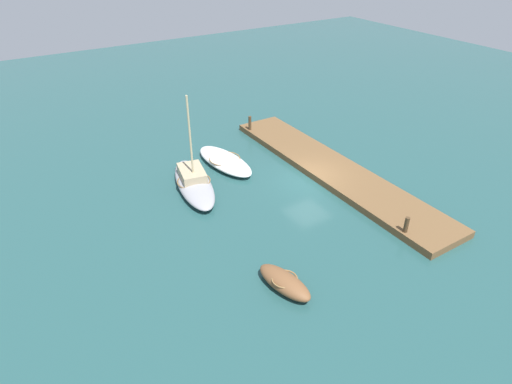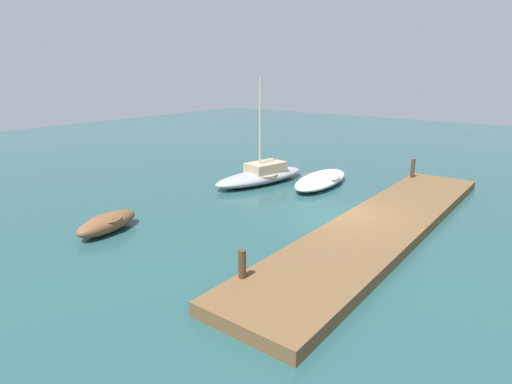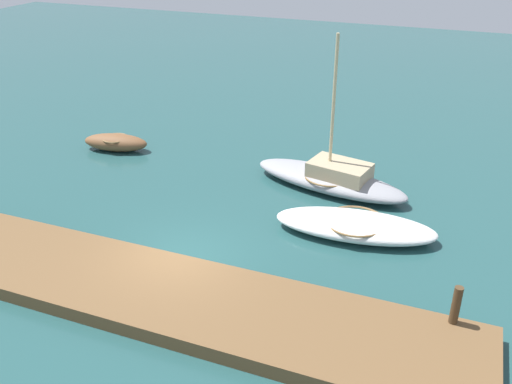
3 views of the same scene
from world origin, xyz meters
TOP-DOWN VIEW (x-y plane):
  - ground_plane at (0.00, 0.00)m, footprint 84.00×84.00m
  - dock_platform at (0.00, -1.88)m, footprint 18.46×3.36m
  - motorboat_white at (4.65, 3.59)m, footprint 5.54×2.57m
  - dinghy_brown at (-7.00, 6.90)m, footprint 3.10×1.64m
  - sailboat_grey at (3.03, 6.63)m, footprint 6.57×3.20m
  - mooring_post_west at (-7.30, -0.45)m, footprint 0.23×0.23m
  - mooring_post_mid_west at (8.04, -0.45)m, footprint 0.22×0.22m

SIDE VIEW (x-z plane):
  - ground_plane at x=0.00m, z-range 0.00..0.00m
  - dock_platform at x=0.00m, z-range 0.00..0.43m
  - motorboat_white at x=4.65m, z-range 0.01..0.67m
  - dinghy_brown at x=-7.00m, z-range 0.01..0.76m
  - sailboat_grey at x=3.03m, z-range -2.51..3.45m
  - mooring_post_west at x=-7.30m, z-range 0.43..1.30m
  - mooring_post_mid_west at x=8.04m, z-range 0.43..1.50m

